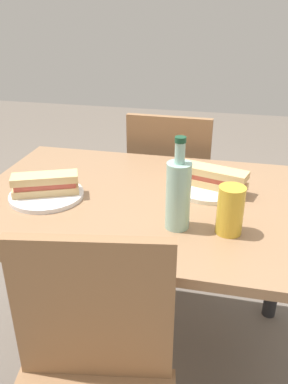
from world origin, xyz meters
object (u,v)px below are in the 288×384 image
at_px(plate_far, 47,195).
at_px(water_bottle, 178,194).
at_px(chair_far, 170,184).
at_px(beer_glass, 230,210).
at_px(knife_near, 212,178).
at_px(baguette_sandwich_near, 210,177).
at_px(dining_table, 144,225).
at_px(plate_near, 209,187).
at_px(baguette_sandwich_far, 45,184).
at_px(knife_far, 44,185).

distance_m(plate_far, water_bottle, 0.48).
xyz_separation_m(chair_far, beer_glass, (0.29, -0.76, 0.29)).
bearing_deg(water_bottle, chair_far, 100.27).
bearing_deg(knife_near, chair_far, 116.93).
bearing_deg(beer_glass, baguette_sandwich_near, 105.22).
bearing_deg(baguette_sandwich_near, chair_far, 113.47).
height_order(dining_table, plate_near, plate_near).
xyz_separation_m(knife_near, plate_far, (-0.54, -0.24, -0.01)).
bearing_deg(baguette_sandwich_far, knife_far, 123.91).
bearing_deg(baguette_sandwich_far, chair_far, 64.46).
distance_m(knife_near, beer_glass, 0.35).
distance_m(chair_far, plate_near, 0.58).
xyz_separation_m(chair_far, baguette_sandwich_far, (-0.32, -0.67, 0.27)).
height_order(plate_near, plate_far, same).
relative_size(knife_near, beer_glass, 1.14).
bearing_deg(baguette_sandwich_near, plate_near, 26.57).
bearing_deg(beer_glass, baguette_sandwich_far, 171.23).
distance_m(baguette_sandwich_near, plate_far, 0.56).
relative_size(baguette_sandwich_far, water_bottle, 0.82).
relative_size(baguette_sandwich_far, knife_far, 1.31).
distance_m(baguette_sandwich_far, knife_far, 0.07).
bearing_deg(knife_far, chair_far, 60.48).
bearing_deg(plate_near, baguette_sandwich_near, -153.43).
xyz_separation_m(chair_far, baguette_sandwich_near, (0.21, -0.49, 0.27)).
xyz_separation_m(baguette_sandwich_near, water_bottle, (-0.07, -0.28, 0.06)).
bearing_deg(baguette_sandwich_near, knife_far, -166.70).
bearing_deg(baguette_sandwich_far, dining_table, 12.28).
height_order(knife_near, water_bottle, water_bottle).
height_order(dining_table, baguette_sandwich_near, baguette_sandwich_near).
bearing_deg(plate_far, chair_far, 64.46).
xyz_separation_m(baguette_sandwich_far, knife_far, (-0.03, 0.05, -0.03)).
xyz_separation_m(plate_near, baguette_sandwich_far, (-0.53, -0.18, 0.04)).
relative_size(plate_near, water_bottle, 0.90).
relative_size(chair_far, baguette_sandwich_near, 3.26).
xyz_separation_m(plate_near, plate_far, (-0.53, -0.18, 0.00)).
distance_m(chair_far, beer_glass, 0.87).
bearing_deg(chair_far, baguette_sandwich_near, -66.53).
distance_m(dining_table, chair_far, 0.61).
relative_size(chair_far, knife_near, 5.34).
xyz_separation_m(knife_far, water_bottle, (0.49, -0.14, 0.09)).
xyz_separation_m(dining_table, baguette_sandwich_far, (-0.32, -0.07, 0.16)).
bearing_deg(beer_glass, plate_far, 171.23).
bearing_deg(beer_glass, plate_near, 105.22).
xyz_separation_m(chair_far, water_bottle, (0.14, -0.77, 0.33)).
bearing_deg(baguette_sandwich_near, beer_glass, -74.78).
relative_size(knife_near, knife_far, 0.94).
xyz_separation_m(baguette_sandwich_near, plate_far, (-0.53, -0.18, -0.04)).
height_order(plate_near, knife_near, knife_near).
relative_size(knife_near, water_bottle, 0.59).
relative_size(baguette_sandwich_near, baguette_sandwich_far, 1.18).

